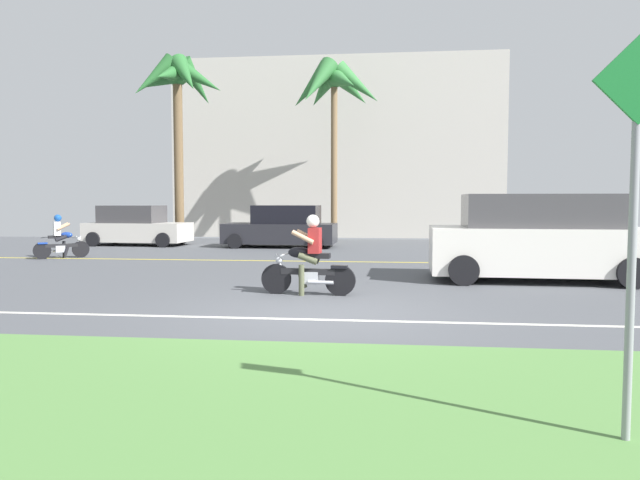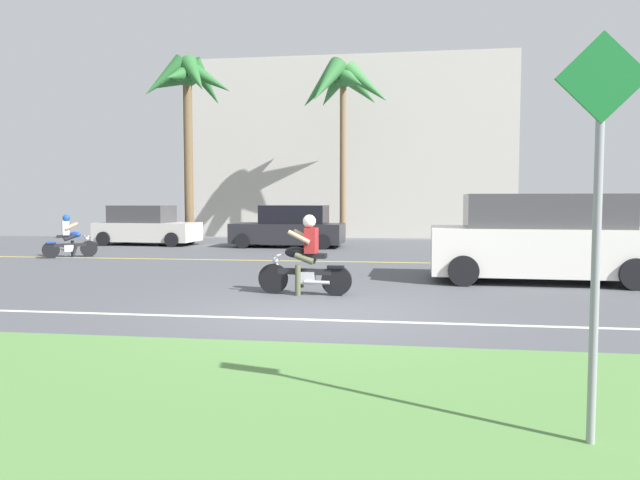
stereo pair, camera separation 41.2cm
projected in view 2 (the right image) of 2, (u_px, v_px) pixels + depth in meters
name	position (u px, v px, depth m)	size (l,w,h in m)	color
ground	(336.00, 287.00, 12.37)	(56.00, 30.00, 0.04)	#4C4F54
grass_median	(243.00, 395.00, 5.36)	(56.00, 3.80, 0.06)	#548442
lane_line_near	(308.00, 319.00, 8.88)	(50.40, 0.12, 0.01)	silver
lane_line_far	(356.00, 262.00, 17.23)	(50.40, 0.12, 0.01)	yellow
motorcyclist	(305.00, 261.00, 11.20)	(1.81, 0.59, 1.52)	black
suv_nearby	(541.00, 239.00, 13.01)	(4.86, 2.35, 1.92)	white
parked_car_0	(146.00, 227.00, 23.85)	(4.08, 2.07, 1.58)	beige
parked_car_1	(290.00, 228.00, 22.71)	(4.25, 2.10, 1.60)	#232328
palm_tree_0	(187.00, 87.00, 25.04)	(4.21, 4.20, 7.90)	brown
palm_tree_1	(343.00, 89.00, 25.07)	(4.14, 4.07, 7.71)	brown
motorcyclist_distant	(69.00, 239.00, 18.53)	(1.32, 1.05, 1.35)	black
street_sign	(598.00, 203.00, 4.09)	(0.62, 0.06, 2.92)	gray
building_far	(349.00, 150.00, 30.07)	(15.97, 4.00, 8.63)	#BCB7AD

